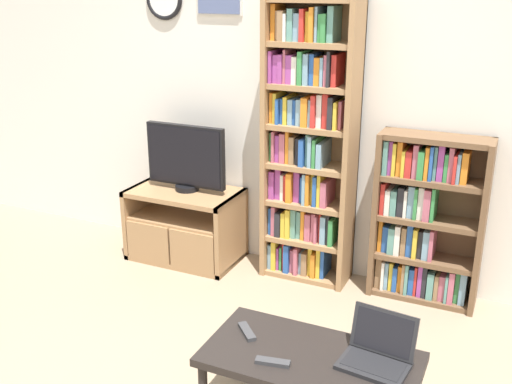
{
  "coord_description": "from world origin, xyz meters",
  "views": [
    {
      "loc": [
        1.43,
        -1.91,
        2.06
      ],
      "look_at": [
        0.03,
        1.12,
        0.88
      ],
      "focal_mm": 42.0,
      "sensor_mm": 36.0,
      "label": 1
    }
  ],
  "objects_px": {
    "television": "(186,158)",
    "remote_far_from_laptop": "(273,362)",
    "bookshelf_short": "(424,221)",
    "tv_stand": "(185,225)",
    "bookshelf_tall": "(307,148)",
    "laptop": "(378,352)",
    "coffee_table": "(311,364)",
    "remote_near_laptop": "(247,331)"
  },
  "relations": [
    {
      "from": "television",
      "to": "bookshelf_short",
      "type": "height_order",
      "value": "bookshelf_short"
    },
    {
      "from": "bookshelf_short",
      "to": "tv_stand",
      "type": "bearing_deg",
      "value": -174.91
    },
    {
      "from": "bookshelf_short",
      "to": "laptop",
      "type": "distance_m",
      "value": 1.47
    },
    {
      "from": "television",
      "to": "laptop",
      "type": "height_order",
      "value": "television"
    },
    {
      "from": "tv_stand",
      "to": "bookshelf_tall",
      "type": "height_order",
      "value": "bookshelf_tall"
    },
    {
      "from": "coffee_table",
      "to": "laptop",
      "type": "distance_m",
      "value": 0.32
    },
    {
      "from": "tv_stand",
      "to": "bookshelf_short",
      "type": "relative_size",
      "value": 0.74
    },
    {
      "from": "coffee_table",
      "to": "tv_stand",
      "type": "bearing_deg",
      "value": 137.8
    },
    {
      "from": "remote_near_laptop",
      "to": "remote_far_from_laptop",
      "type": "xyz_separation_m",
      "value": [
        0.22,
        -0.18,
        0.0
      ]
    },
    {
      "from": "bookshelf_short",
      "to": "remote_near_laptop",
      "type": "xyz_separation_m",
      "value": [
        -0.59,
        -1.5,
        -0.13
      ]
    },
    {
      "from": "television",
      "to": "remote_far_from_laptop",
      "type": "distance_m",
      "value": 2.12
    },
    {
      "from": "remote_near_laptop",
      "to": "bookshelf_tall",
      "type": "bearing_deg",
      "value": 54.84
    },
    {
      "from": "bookshelf_short",
      "to": "remote_near_laptop",
      "type": "height_order",
      "value": "bookshelf_short"
    },
    {
      "from": "bookshelf_short",
      "to": "remote_far_from_laptop",
      "type": "xyz_separation_m",
      "value": [
        -0.37,
        -1.68,
        -0.13
      ]
    },
    {
      "from": "tv_stand",
      "to": "coffee_table",
      "type": "distance_m",
      "value": 2.07
    },
    {
      "from": "tv_stand",
      "to": "coffee_table",
      "type": "xyz_separation_m",
      "value": [
        1.53,
        -1.39,
        0.08
      ]
    },
    {
      "from": "tv_stand",
      "to": "bookshelf_short",
      "type": "bearing_deg",
      "value": 5.09
    },
    {
      "from": "television",
      "to": "bookshelf_tall",
      "type": "bearing_deg",
      "value": 6.51
    },
    {
      "from": "bookshelf_tall",
      "to": "remote_near_laptop",
      "type": "height_order",
      "value": "bookshelf_tall"
    },
    {
      "from": "bookshelf_short",
      "to": "laptop",
      "type": "bearing_deg",
      "value": -87.64
    },
    {
      "from": "bookshelf_tall",
      "to": "remote_far_from_laptop",
      "type": "relative_size",
      "value": 11.91
    },
    {
      "from": "remote_near_laptop",
      "to": "bookshelf_short",
      "type": "bearing_deg",
      "value": 24.31
    },
    {
      "from": "tv_stand",
      "to": "remote_far_from_laptop",
      "type": "relative_size",
      "value": 5.1
    },
    {
      "from": "bookshelf_short",
      "to": "remote_far_from_laptop",
      "type": "relative_size",
      "value": 6.92
    },
    {
      "from": "television",
      "to": "remote_far_from_laptop",
      "type": "relative_size",
      "value": 3.87
    },
    {
      "from": "tv_stand",
      "to": "bookshelf_tall",
      "type": "bearing_deg",
      "value": 8.34
    },
    {
      "from": "bookshelf_short",
      "to": "coffee_table",
      "type": "bearing_deg",
      "value": -98.55
    },
    {
      "from": "tv_stand",
      "to": "remote_near_laptop",
      "type": "bearing_deg",
      "value": -48.73
    },
    {
      "from": "bookshelf_short",
      "to": "coffee_table",
      "type": "height_order",
      "value": "bookshelf_short"
    },
    {
      "from": "tv_stand",
      "to": "coffee_table",
      "type": "bearing_deg",
      "value": -42.2
    },
    {
      "from": "television",
      "to": "laptop",
      "type": "distance_m",
      "value": 2.28
    },
    {
      "from": "coffee_table",
      "to": "remote_far_from_laptop",
      "type": "relative_size",
      "value": 6.07
    },
    {
      "from": "coffee_table",
      "to": "remote_far_from_laptop",
      "type": "distance_m",
      "value": 0.2
    },
    {
      "from": "coffee_table",
      "to": "bookshelf_short",
      "type": "bearing_deg",
      "value": 81.45
    },
    {
      "from": "bookshelf_short",
      "to": "laptop",
      "type": "relative_size",
      "value": 3.46
    },
    {
      "from": "bookshelf_tall",
      "to": "remote_near_laptop",
      "type": "distance_m",
      "value": 1.6
    },
    {
      "from": "television",
      "to": "coffee_table",
      "type": "relative_size",
      "value": 0.64
    },
    {
      "from": "bookshelf_tall",
      "to": "coffee_table",
      "type": "relative_size",
      "value": 1.96
    },
    {
      "from": "bookshelf_tall",
      "to": "television",
      "type": "bearing_deg",
      "value": -173.49
    },
    {
      "from": "bookshelf_short",
      "to": "laptop",
      "type": "xyz_separation_m",
      "value": [
        0.06,
        -1.47,
        -0.09
      ]
    },
    {
      "from": "bookshelf_tall",
      "to": "laptop",
      "type": "distance_m",
      "value": 1.77
    },
    {
      "from": "tv_stand",
      "to": "bookshelf_short",
      "type": "xyz_separation_m",
      "value": [
        1.77,
        0.16,
        0.27
      ]
    }
  ]
}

